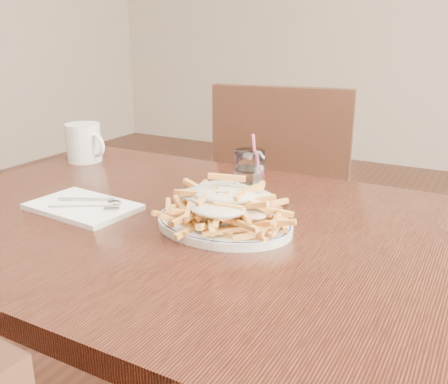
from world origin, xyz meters
The scene contains 8 objects.
table centered at (0.00, 0.00, 0.67)m, with size 1.20×0.80×0.75m.
chair_far centered at (-0.11, 0.75, 0.53)m, with size 0.50×0.50×0.94m.
fries_plate centered at (0.07, -0.01, 0.76)m, with size 0.28×0.24×0.02m.
loaded_fries centered at (0.07, -0.01, 0.81)m, with size 0.28×0.24×0.07m.
napkin centered at (-0.23, -0.06, 0.76)m, with size 0.22×0.14×0.01m, color white.
cutlery centered at (-0.23, -0.06, 0.76)m, with size 0.15×0.13×0.01m.
water_glass centered at (0.03, 0.17, 0.80)m, with size 0.07×0.07×0.14m.
coffee_mug centered at (-0.50, 0.23, 0.80)m, with size 0.13×0.09×0.10m.
Camera 1 is at (0.49, -0.76, 1.10)m, focal length 40.00 mm.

